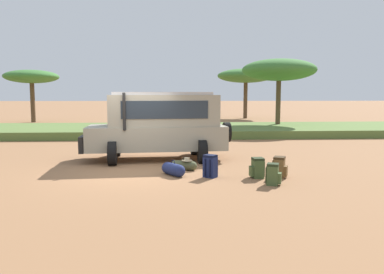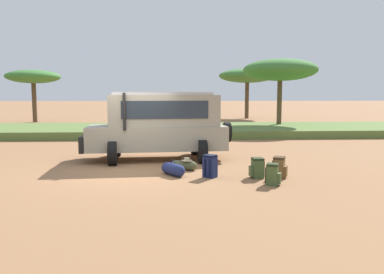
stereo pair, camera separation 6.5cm
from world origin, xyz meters
name	(u,v)px [view 1 (the left image)]	position (x,y,z in m)	size (l,w,h in m)	color
ground_plane	(135,172)	(0.00, 0.00, 0.00)	(320.00, 320.00, 0.00)	#936642
grass_bank	(152,130)	(0.00, 11.64, 0.22)	(120.00, 7.00, 0.44)	#5B7538
safari_vehicle	(160,124)	(0.73, 2.22, 1.29)	(5.42, 2.95, 2.44)	gray
backpack_beside_front_wheel	(280,167)	(4.19, -1.07, 0.29)	(0.47, 0.45, 0.60)	brown
backpack_cluster_center	(257,168)	(3.55, -1.05, 0.28)	(0.42, 0.37, 0.57)	#42562D
backpack_near_rear_wheel	(273,174)	(3.76, -1.92, 0.28)	(0.44, 0.39, 0.57)	#42562D
backpack_outermost	(210,166)	(2.23, -0.90, 0.31)	(0.45, 0.46, 0.65)	navy
duffel_bag_low_black_case	(184,165)	(1.52, 0.18, 0.16)	(0.81, 0.51, 0.40)	#4C5133
duffel_bag_soft_canvas	(173,169)	(1.18, -0.57, 0.18)	(0.68, 0.84, 0.46)	navy
acacia_tree_left_mid	(32,77)	(-10.81, 22.24, 3.92)	(4.57, 4.79, 4.54)	brown
acacia_tree_centre_back	(279,70)	(8.30, 13.13, 3.98)	(4.85, 4.64, 4.71)	brown
acacia_tree_right_mid	(246,76)	(8.93, 26.85, 4.32)	(5.79, 5.44, 5.06)	brown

